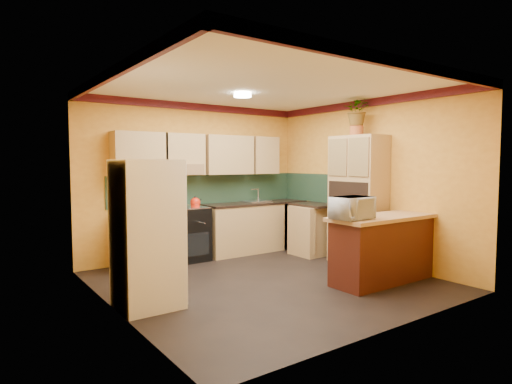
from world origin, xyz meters
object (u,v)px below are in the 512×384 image
(pantry, at_px, (358,200))
(microwave, at_px, (352,208))
(base_cabinets_back, at_px, (221,231))
(stove, at_px, (189,234))
(breakfast_bar, at_px, (387,250))
(fridge, at_px, (147,234))

(pantry, distance_m, microwave, 1.50)
(base_cabinets_back, xyz_separation_m, pantry, (1.53, -1.81, 0.61))
(stove, relative_size, breakfast_bar, 0.51)
(stove, xyz_separation_m, breakfast_bar, (1.72, -2.75, -0.02))
(fridge, relative_size, breakfast_bar, 0.94)
(base_cabinets_back, distance_m, microwave, 2.84)
(base_cabinets_back, bearing_deg, pantry, -49.92)
(stove, xyz_separation_m, microwave, (0.98, -2.75, 0.62))
(stove, relative_size, fridge, 0.54)
(stove, relative_size, microwave, 1.70)
(microwave, bearing_deg, stove, 105.71)
(microwave, bearing_deg, pantry, 34.65)
(fridge, bearing_deg, stove, 51.88)
(stove, distance_m, fridge, 2.38)
(base_cabinets_back, height_order, fridge, fridge)
(microwave, bearing_deg, base_cabinets_back, 93.44)
(stove, height_order, pantry, pantry)
(fridge, height_order, microwave, fridge)
(stove, distance_m, pantry, 2.88)
(base_cabinets_back, relative_size, fridge, 2.15)
(fridge, distance_m, pantry, 3.61)
(breakfast_bar, bearing_deg, pantry, 65.11)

